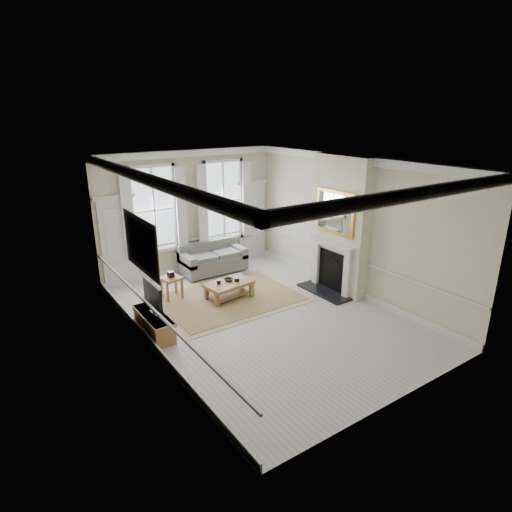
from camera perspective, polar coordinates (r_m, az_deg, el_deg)
floor at (r=9.70m, az=1.06°, el=-7.98°), size 7.20×7.20×0.00m
ceiling at (r=8.71m, az=1.19°, el=12.41°), size 7.20×7.20×0.00m
back_wall at (r=12.08m, az=-8.84°, el=5.81°), size 5.20×0.00×5.20m
left_wall at (r=7.92m, az=-14.43°, el=-1.51°), size 0.00×7.20×7.20m
right_wall at (r=10.72m, az=12.57°, el=3.93°), size 0.00×7.20×7.20m
window_left at (r=11.59m, az=-13.47°, el=5.99°), size 1.26×0.20×2.20m
window_right at (r=12.47m, az=-4.40°, el=7.33°), size 1.26×0.20×2.20m
door_left at (r=11.49m, az=-17.85°, el=1.60°), size 0.90×0.08×2.30m
door_right at (r=13.15m, az=-0.56°, el=4.64°), size 0.90×0.08×2.30m
painting at (r=8.10m, az=-15.10°, el=1.49°), size 0.05×1.66×1.06m
chimney_breast at (r=10.73m, az=11.16°, el=4.04°), size 0.35×1.70×3.38m
hearth at (r=10.99m, az=9.03°, el=-4.73°), size 0.55×1.50×0.05m
fireplace at (r=10.86m, az=9.99°, el=-1.06°), size 0.21×1.45×1.33m
mirror at (r=10.50m, az=10.44°, el=5.73°), size 0.06×1.26×1.06m
sofa at (r=12.19m, az=-5.87°, el=-0.51°), size 1.82×0.88×0.85m
side_table at (r=10.58m, az=-11.23°, el=-3.32°), size 0.55×0.55×0.56m
rug at (r=10.56m, az=-3.59°, el=-5.61°), size 3.50×2.60×0.02m
coffee_table at (r=10.42m, az=-3.62°, el=-3.93°), size 1.22×0.81×0.43m
ceramic_pot_a at (r=10.30m, az=-4.98°, el=-3.46°), size 0.10×0.10×0.10m
ceramic_pot_b at (r=10.43m, az=-2.55°, el=-3.15°), size 0.13×0.13×0.09m
bowl at (r=10.48m, az=-3.68°, el=-3.15°), size 0.28×0.28×0.05m
tv_stand at (r=9.10m, az=-13.43°, el=-8.83°), size 0.41×1.28×0.46m
tv at (r=8.84m, az=-13.60°, el=-5.21°), size 0.08×0.90×0.68m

